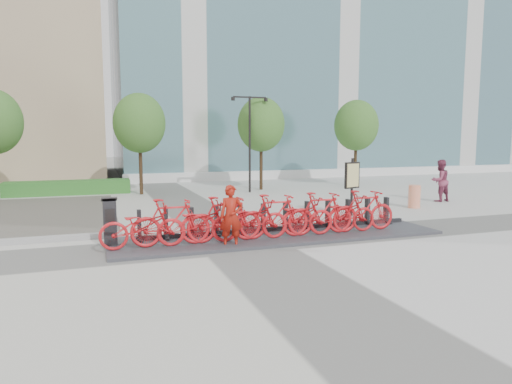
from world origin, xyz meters
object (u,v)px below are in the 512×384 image
object	(u,v)px
kiosk	(110,222)
worker_red	(231,217)
map_sign	(352,178)
construction_barrel	(414,196)
pedestrian	(440,181)
bike_0	(142,226)

from	to	relation	value
kiosk	worker_red	world-z (taller)	worker_red
kiosk	map_sign	world-z (taller)	map_sign
construction_barrel	map_sign	world-z (taller)	map_sign
worker_red	pedestrian	size ratio (longest dim) A/B	0.87
construction_barrel	map_sign	xyz separation A→B (m)	(-3.45, -0.81, 0.94)
bike_0	pedestrian	size ratio (longest dim) A/B	1.12
pedestrian	kiosk	bearing A→B (deg)	12.44
bike_0	kiosk	size ratio (longest dim) A/B	1.65
pedestrian	map_sign	distance (m)	6.11
map_sign	construction_barrel	bearing A→B (deg)	-2.88
bike_0	pedestrian	xyz separation A→B (m)	(13.58, 4.87, 0.31)
kiosk	worker_red	distance (m)	3.16
bike_0	map_sign	xyz separation A→B (m)	(7.82, 2.89, 0.77)
worker_red	pedestrian	bearing A→B (deg)	37.07
kiosk	map_sign	bearing A→B (deg)	13.55
construction_barrel	map_sign	size ratio (longest dim) A/B	0.44
bike_0	worker_red	xyz separation A→B (m)	(2.23, -0.39, 0.19)
bike_0	kiosk	xyz separation A→B (m)	(-0.76, 0.61, 0.06)
bike_0	kiosk	distance (m)	0.98
bike_0	pedestrian	world-z (taller)	pedestrian
kiosk	map_sign	size ratio (longest dim) A/B	0.61
bike_0	construction_barrel	world-z (taller)	bike_0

